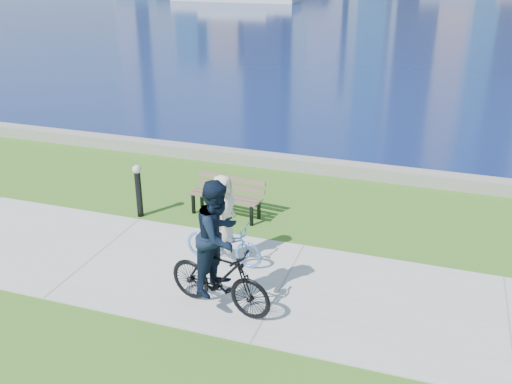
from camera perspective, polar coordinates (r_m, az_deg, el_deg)
ground at (r=10.89m, az=2.50°, el=-9.58°), size 320.00×320.00×0.00m
concrete_path at (r=10.89m, az=2.50°, el=-9.53°), size 80.00×3.50×0.02m
seawall at (r=16.26m, az=8.72°, el=2.31°), size 90.00×0.50×0.35m
park_bench at (r=13.51m, az=-2.87°, el=-0.09°), size 1.83×0.81×0.92m
bollard_lamp at (r=13.62m, az=-11.69°, el=0.47°), size 0.21×0.21×1.30m
cyclist_woman at (r=11.37m, az=-3.29°, el=-3.91°), size 0.71×1.71×1.89m
cyclist_man at (r=9.80m, az=-3.75°, el=-6.57°), size 0.97×2.10×2.43m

